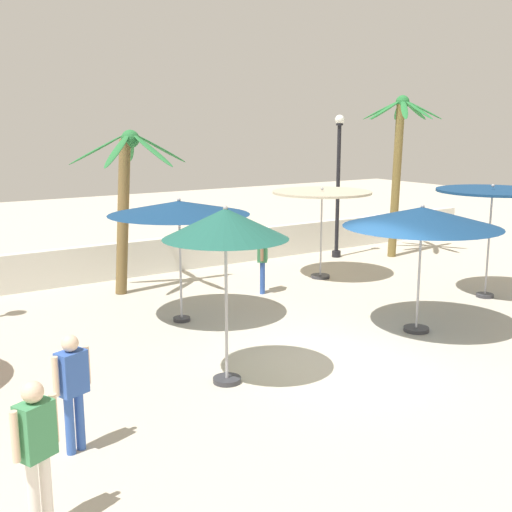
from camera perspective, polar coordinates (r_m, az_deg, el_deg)
The scene contains 13 objects.
ground_plane at distance 11.89m, azimuth 7.62°, elevation -8.92°, with size 56.00×56.00×0.00m, color beige.
boundary_wall at distance 18.33m, azimuth -9.09°, elevation -0.03°, with size 25.20×0.30×0.99m, color silver.
patio_umbrella_0 at distance 17.38m, azimuth 5.88°, elevation 5.24°, with size 2.66×2.66×2.50m.
patio_umbrella_1 at distance 16.27m, azimuth 20.27°, elevation 5.11°, with size 2.62×2.62×2.77m.
patio_umbrella_2 at distance 13.09m, azimuth 14.55°, elevation 3.32°, with size 3.13×3.13×2.61m.
patio_umbrella_3 at distance 10.02m, azimuth -2.73°, elevation 2.75°, with size 2.00×2.00×2.92m.
patio_umbrella_5 at distance 13.44m, azimuth -6.86°, elevation 4.24°, with size 2.96×2.96×2.66m.
palm_tree_0 at distance 20.66m, azimuth 12.53°, elevation 8.88°, with size 2.44×2.44×5.03m.
palm_tree_1 at distance 16.04m, azimuth -11.48°, elevation 5.79°, with size 2.89×2.91×4.03m.
lamp_post_1 at distance 20.25m, azimuth 7.31°, elevation 6.49°, with size 0.29×0.29×4.44m.
guest_0 at distance 8.59m, azimuth -16.01°, elevation -10.75°, with size 0.53×0.35×1.58m.
guest_1 at distance 15.89m, azimuth 0.59°, elevation 0.08°, with size 0.41×0.46×1.61m.
guest_2 at distance 7.13m, azimuth -18.96°, elevation -15.35°, with size 0.52×0.37×1.65m.
Camera 1 is at (-7.41, -8.32, 4.16)m, focal length 45.00 mm.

